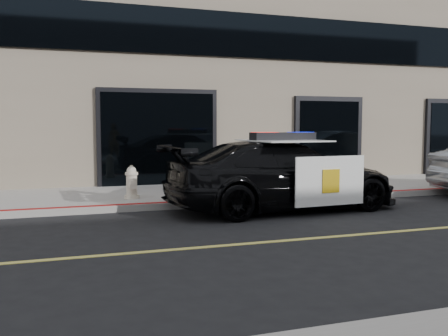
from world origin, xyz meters
name	(u,v)px	position (x,y,z in m)	size (l,w,h in m)	color
ground	(304,239)	(0.00, 0.00, 0.00)	(120.00, 120.00, 0.00)	black
sidewalk_n	(210,193)	(0.00, 5.25, 0.07)	(60.00, 3.50, 0.15)	gray
building_n	(165,6)	(0.00, 10.50, 6.00)	(60.00, 7.00, 12.00)	#756856
police_car	(283,175)	(0.89, 2.70, 0.76)	(2.72, 5.42, 1.70)	black
fire_hydrant	(132,183)	(-2.14, 4.40, 0.51)	(0.35, 0.48, 0.77)	beige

